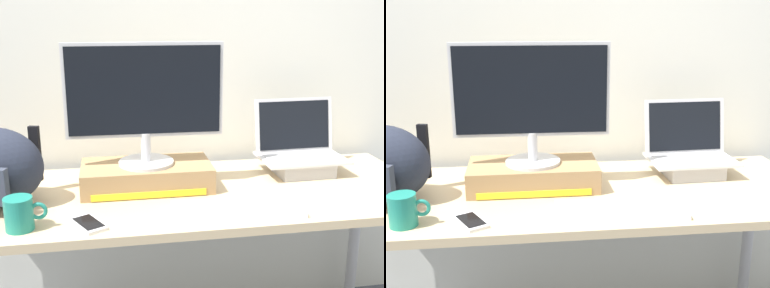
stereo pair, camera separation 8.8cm
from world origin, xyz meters
The scene contains 8 objects.
back_wall centered at (0.00, 0.44, 1.30)m, with size 7.00×0.10×2.60m, color silver.
desk centered at (0.00, 0.00, 0.67)m, with size 1.79×0.68×0.74m.
toner_box_yellow centered at (-0.16, 0.07, 0.79)m, with size 0.48×0.25×0.09m.
desktop_monitor centered at (-0.16, 0.06, 1.08)m, with size 0.57×0.20×0.45m.
open_laptop centered at (0.48, 0.14, 0.80)m, with size 0.35×0.24×0.29m.
external_keyboard centered at (0.12, -0.22, 0.75)m, with size 0.44×0.18×0.02m.
coffee_mug centered at (-0.57, -0.24, 0.79)m, with size 0.13×0.09×0.10m.
cell_phone centered at (-0.37, -0.24, 0.75)m, with size 0.12×0.15×0.01m.
Camera 2 is at (-0.20, -1.69, 1.39)m, focal length 45.80 mm.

